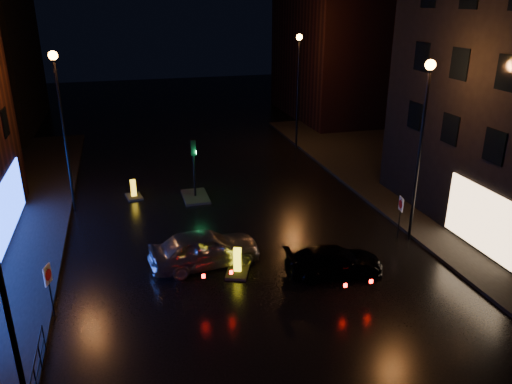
# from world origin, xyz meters

# --- Properties ---
(ground) EXTENTS (120.00, 120.00, 0.00)m
(ground) POSITION_xyz_m (0.00, 0.00, 0.00)
(ground) COLOR black
(ground) RESTS_ON ground
(pavement_right) EXTENTS (12.00, 44.00, 0.15)m
(pavement_right) POSITION_xyz_m (14.00, 8.00, 0.07)
(pavement_right) COLOR black
(pavement_right) RESTS_ON ground
(building_far_right) EXTENTS (8.00, 14.00, 12.00)m
(building_far_right) POSITION_xyz_m (15.00, 32.00, 6.00)
(building_far_right) COLOR black
(building_far_right) RESTS_ON ground
(street_lamp_lfar) EXTENTS (0.44, 0.44, 8.37)m
(street_lamp_lfar) POSITION_xyz_m (-7.80, 14.00, 5.56)
(street_lamp_lfar) COLOR black
(street_lamp_lfar) RESTS_ON ground
(street_lamp_rnear) EXTENTS (0.44, 0.44, 8.37)m
(street_lamp_rnear) POSITION_xyz_m (7.80, 6.00, 5.56)
(street_lamp_rnear) COLOR black
(street_lamp_rnear) RESTS_ON ground
(street_lamp_rfar) EXTENTS (0.44, 0.44, 8.37)m
(street_lamp_rfar) POSITION_xyz_m (7.80, 22.00, 5.56)
(street_lamp_rfar) COLOR black
(street_lamp_rfar) RESTS_ON ground
(traffic_signal) EXTENTS (1.40, 2.40, 3.45)m
(traffic_signal) POSITION_xyz_m (-1.20, 14.00, 0.50)
(traffic_signal) COLOR black
(traffic_signal) RESTS_ON ground
(silver_hatchback) EXTENTS (4.91, 2.43, 1.61)m
(silver_hatchback) POSITION_xyz_m (-1.99, 6.19, 0.80)
(silver_hatchback) COLOR #ABADB3
(silver_hatchback) RESTS_ON ground
(dark_sedan) EXTENTS (4.25, 2.07, 1.19)m
(dark_sedan) POSITION_xyz_m (3.04, 4.01, 0.60)
(dark_sedan) COLOR black
(dark_sedan) RESTS_ON ground
(bollard_near) EXTENTS (1.29, 1.54, 1.15)m
(bollard_near) POSITION_xyz_m (-0.81, 5.16, 0.25)
(bollard_near) COLOR black
(bollard_near) RESTS_ON ground
(bollard_far) EXTENTS (1.02, 1.36, 1.08)m
(bollard_far) POSITION_xyz_m (-4.62, 14.97, 0.24)
(bollard_far) COLOR black
(bollard_far) RESTS_ON ground
(road_sign_left) EXTENTS (0.20, 0.51, 2.14)m
(road_sign_left) POSITION_xyz_m (-7.90, 3.83, 1.60)
(road_sign_left) COLOR black
(road_sign_left) RESTS_ON ground
(road_sign_right) EXTENTS (0.14, 0.50, 2.06)m
(road_sign_right) POSITION_xyz_m (7.40, 6.37, 1.55)
(road_sign_right) COLOR black
(road_sign_right) RESTS_ON ground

